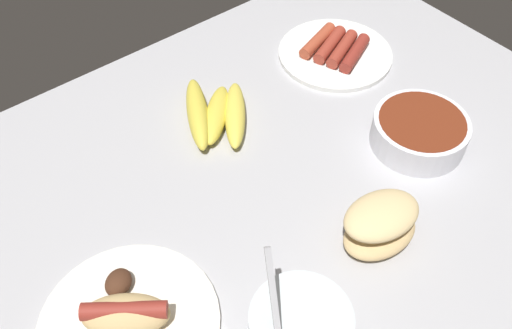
{
  "coord_description": "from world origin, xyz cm",
  "views": [
    {
      "loc": [
        40.39,
        43.99,
        72.29
      ],
      "look_at": [
        2.65,
        -3.12,
        3.0
      ],
      "focal_mm": 39.37,
      "sensor_mm": 36.0,
      "label": 1
    }
  ],
  "objects_px": {
    "plate_hotdog_assembled": "(127,319)",
    "plate_sausages": "(335,51)",
    "banana_bunch": "(215,114)",
    "bowl_coleslaw": "(300,325)",
    "bread_stack": "(381,224)",
    "bowl_chili": "(420,131)"
  },
  "relations": [
    {
      "from": "banana_bunch",
      "to": "bowl_coleslaw",
      "type": "height_order",
      "value": "bowl_coleslaw"
    },
    {
      "from": "plate_hotdog_assembled",
      "to": "bread_stack",
      "type": "relative_size",
      "value": 1.84
    },
    {
      "from": "plate_sausages",
      "to": "bread_stack",
      "type": "height_order",
      "value": "bread_stack"
    },
    {
      "from": "banana_bunch",
      "to": "bowl_coleslaw",
      "type": "bearing_deg",
      "value": 69.19
    },
    {
      "from": "plate_hotdog_assembled",
      "to": "bread_stack",
      "type": "xyz_separation_m",
      "value": [
        -0.37,
        0.11,
        0.02
      ]
    },
    {
      "from": "plate_hotdog_assembled",
      "to": "plate_sausages",
      "type": "bearing_deg",
      "value": -158.47
    },
    {
      "from": "plate_sausages",
      "to": "bowl_coleslaw",
      "type": "bearing_deg",
      "value": 41.5
    },
    {
      "from": "bread_stack",
      "to": "banana_bunch",
      "type": "bearing_deg",
      "value": -83.1
    },
    {
      "from": "bowl_chili",
      "to": "banana_bunch",
      "type": "bearing_deg",
      "value": -47.44
    },
    {
      "from": "plate_hotdog_assembled",
      "to": "bread_stack",
      "type": "bearing_deg",
      "value": 162.75
    },
    {
      "from": "bowl_chili",
      "to": "bowl_coleslaw",
      "type": "relative_size",
      "value": 1.12
    },
    {
      "from": "plate_sausages",
      "to": "bowl_coleslaw",
      "type": "xyz_separation_m",
      "value": [
        0.46,
        0.41,
        0.02
      ]
    },
    {
      "from": "plate_hotdog_assembled",
      "to": "bowl_coleslaw",
      "type": "height_order",
      "value": "bowl_coleslaw"
    },
    {
      "from": "banana_bunch",
      "to": "plate_hotdog_assembled",
      "type": "xyz_separation_m",
      "value": [
        0.32,
        0.25,
        -0.0
      ]
    },
    {
      "from": "plate_sausages",
      "to": "bowl_chili",
      "type": "bearing_deg",
      "value": 77.38
    },
    {
      "from": "bowl_chili",
      "to": "banana_bunch",
      "type": "height_order",
      "value": "bowl_chili"
    },
    {
      "from": "bread_stack",
      "to": "bowl_coleslaw",
      "type": "bearing_deg",
      "value": 12.33
    },
    {
      "from": "bread_stack",
      "to": "bowl_coleslaw",
      "type": "distance_m",
      "value": 0.2
    },
    {
      "from": "plate_hotdog_assembled",
      "to": "bowl_coleslaw",
      "type": "relative_size",
      "value": 1.69
    },
    {
      "from": "bowl_coleslaw",
      "to": "plate_sausages",
      "type": "bearing_deg",
      "value": -138.5
    },
    {
      "from": "bowl_coleslaw",
      "to": "bread_stack",
      "type": "bearing_deg",
      "value": -167.67
    },
    {
      "from": "banana_bunch",
      "to": "bowl_coleslaw",
      "type": "distance_m",
      "value": 0.43
    }
  ]
}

